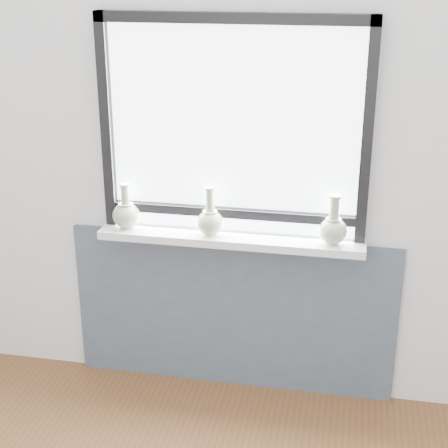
% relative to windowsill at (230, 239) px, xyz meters
% --- Properties ---
extents(back_wall, '(3.60, 0.02, 2.60)m').
position_rel_windowsill_xyz_m(back_wall, '(0.00, 0.10, 0.42)').
color(back_wall, silver).
rests_on(back_wall, ground).
extents(apron_panel, '(1.70, 0.03, 0.86)m').
position_rel_windowsill_xyz_m(apron_panel, '(0.00, 0.07, -0.45)').
color(apron_panel, '#475266').
rests_on(apron_panel, ground).
extents(windowsill, '(1.32, 0.18, 0.04)m').
position_rel_windowsill_xyz_m(windowsill, '(0.00, 0.00, 0.00)').
color(windowsill, silver).
rests_on(windowsill, apron_panel).
extents(window, '(1.30, 0.06, 1.05)m').
position_rel_windowsill_xyz_m(window, '(0.00, 0.06, 0.56)').
color(window, black).
rests_on(window, windowsill).
extents(vase_a, '(0.14, 0.14, 0.23)m').
position_rel_windowsill_xyz_m(vase_a, '(-0.53, 0.00, 0.09)').
color(vase_a, '#A3B994').
rests_on(vase_a, windowsill).
extents(vase_b, '(0.13, 0.13, 0.24)m').
position_rel_windowsill_xyz_m(vase_b, '(-0.10, -0.01, 0.09)').
color(vase_b, '#A3B994').
rests_on(vase_b, windowsill).
extents(vase_c, '(0.14, 0.14, 0.24)m').
position_rel_windowsill_xyz_m(vase_c, '(0.50, -0.01, 0.10)').
color(vase_c, '#A3B994').
rests_on(vase_c, windowsill).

